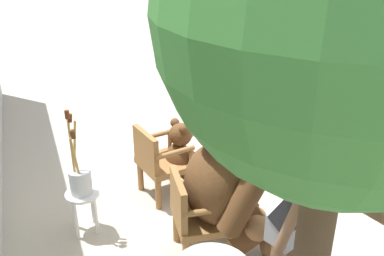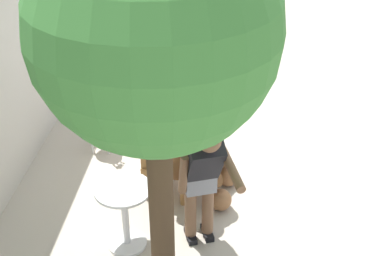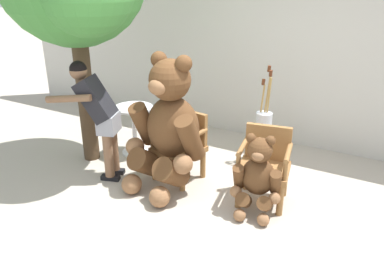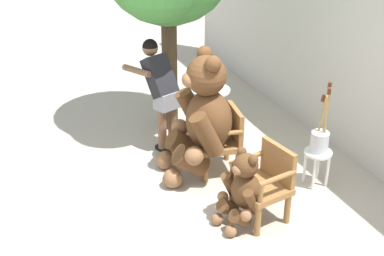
{
  "view_description": "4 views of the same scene",
  "coord_description": "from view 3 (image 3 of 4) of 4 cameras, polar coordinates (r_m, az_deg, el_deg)",
  "views": [
    {
      "loc": [
        -3.56,
        1.83,
        2.84
      ],
      "look_at": [
        0.27,
        0.28,
        0.94
      ],
      "focal_mm": 40.0,
      "sensor_mm": 36.0,
      "label": 1
    },
    {
      "loc": [
        -5.51,
        -0.15,
        3.88
      ],
      "look_at": [
        -0.32,
        0.28,
        0.71
      ],
      "focal_mm": 50.0,
      "sensor_mm": 36.0,
      "label": 2
    },
    {
      "loc": [
        1.66,
        -3.15,
        2.42
      ],
      "look_at": [
        -0.29,
        0.38,
        0.79
      ],
      "focal_mm": 35.0,
      "sensor_mm": 36.0,
      "label": 3
    },
    {
      "loc": [
        4.8,
        -2.1,
        3.65
      ],
      "look_at": [
        -0.36,
        0.08,
        0.79
      ],
      "focal_mm": 50.0,
      "sensor_mm": 36.0,
      "label": 4
    }
  ],
  "objects": [
    {
      "name": "ground_plane",
      "position": [
        4.31,
        0.98,
        -12.27
      ],
      "size": [
        60.0,
        60.0,
        0.0
      ],
      "primitive_type": "plane",
      "color": "#B2A899"
    },
    {
      "name": "back_wall",
      "position": [
        5.88,
        12.37,
        11.43
      ],
      "size": [
        10.0,
        0.16,
        2.8
      ],
      "primitive_type": "cube",
      "color": "beige",
      "rests_on": "ground"
    },
    {
      "name": "person_visitor",
      "position": [
        4.74,
        -14.13,
        2.57
      ],
      "size": [
        0.74,
        0.65,
        1.51
      ],
      "color": "black",
      "rests_on": "ground"
    },
    {
      "name": "teddy_bear_small",
      "position": [
        4.11,
        9.95,
        -7.19
      ],
      "size": [
        0.56,
        0.55,
        0.91
      ],
      "color": "brown",
      "rests_on": "ground"
    },
    {
      "name": "wooden_chair_right",
      "position": [
        4.35,
        11.02,
        -5.27
      ],
      "size": [
        0.64,
        0.61,
        0.86
      ],
      "color": "olive",
      "rests_on": "ground"
    },
    {
      "name": "brush_bucket",
      "position": [
        5.19,
        10.92,
        1.39
      ],
      "size": [
        0.22,
        0.22,
        0.9
      ],
      "color": "silver",
      "rests_on": "white_stool"
    },
    {
      "name": "wooden_chair_left",
      "position": [
        4.75,
        -1.59,
        -2.43
      ],
      "size": [
        0.63,
        0.6,
        0.86
      ],
      "color": "olive",
      "rests_on": "ground"
    },
    {
      "name": "round_side_table",
      "position": [
        5.47,
        -8.78,
        0.5
      ],
      "size": [
        0.56,
        0.56,
        0.72
      ],
      "color": "silver",
      "rests_on": "ground"
    },
    {
      "name": "white_stool",
      "position": [
        5.29,
        10.7,
        -1.46
      ],
      "size": [
        0.34,
        0.34,
        0.46
      ],
      "color": "white",
      "rests_on": "ground"
    },
    {
      "name": "teddy_bear_large",
      "position": [
        4.42,
        -3.66,
        0.44
      ],
      "size": [
        1.01,
        1.0,
        1.65
      ],
      "color": "brown",
      "rests_on": "ground"
    }
  ]
}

